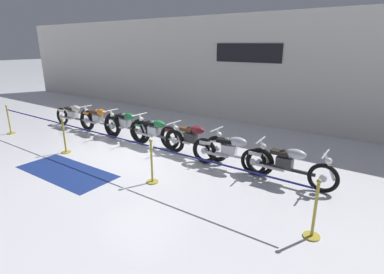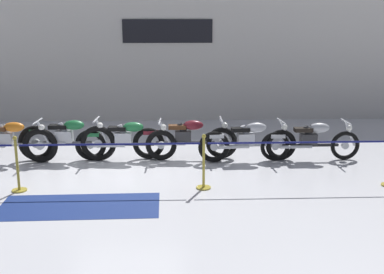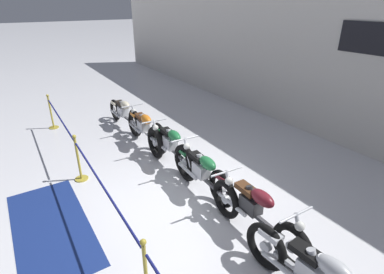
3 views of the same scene
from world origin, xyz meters
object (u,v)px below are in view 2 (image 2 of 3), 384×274
stanchion_far_left (38,153)px  stanchion_mid_left (18,173)px  motorcycle_green_3 (126,141)px  floor_banner (79,206)px  motorcycle_maroon_4 (186,139)px  stanchion_mid_right (204,170)px  motorcycle_orange_1 (7,142)px  motorcycle_green_2 (67,140)px  motorcycle_silver_5 (248,141)px  motorcycle_silver_6 (311,140)px

stanchion_far_left → stanchion_mid_left: size_ratio=9.95×
motorcycle_green_3 → floor_banner: size_ratio=0.84×
stanchion_mid_left → floor_banner: (1.26, -0.82, -0.35)m
motorcycle_maroon_4 → stanchion_far_left: (-2.77, -2.00, 0.27)m
stanchion_mid_right → motorcycle_maroon_4: bearing=98.0°
motorcycle_orange_1 → motorcycle_maroon_4: bearing=2.1°
motorcycle_green_2 → motorcycle_green_3: (1.32, -0.02, -0.03)m
motorcycle_silver_5 → stanchion_mid_right: stanchion_mid_right is taller
motorcycle_silver_5 → motorcycle_silver_6: size_ratio=0.99×
motorcycle_silver_5 → stanchion_far_left: bearing=-157.4°
motorcycle_silver_5 → motorcycle_silver_6: (1.42, 0.02, 0.00)m
motorcycle_green_3 → stanchion_mid_right: size_ratio=2.18×
motorcycle_orange_1 → stanchion_far_left: size_ratio=0.21×
motorcycle_silver_5 → stanchion_mid_left: size_ratio=2.13×
motorcycle_orange_1 → motorcycle_green_3: bearing=1.6°
motorcycle_green_2 → stanchion_mid_right: 3.53m
stanchion_mid_left → motorcycle_orange_1: bearing=113.0°
motorcycle_silver_6 → stanchion_mid_right: stanchion_mid_right is taller
motorcycle_green_2 → stanchion_mid_left: (-0.51, -1.95, -0.13)m
stanchion_far_left → stanchion_mid_left: (-0.39, -0.00, -0.38)m
stanchion_far_left → motorcycle_green_3: bearing=53.4°
motorcycle_silver_5 → floor_banner: bearing=-142.3°
motorcycle_green_2 → motorcycle_maroon_4: bearing=1.1°
motorcycle_green_3 → stanchion_far_left: 2.41m
motorcycle_green_2 → motorcycle_silver_5: motorcycle_green_2 is taller
motorcycle_green_3 → motorcycle_silver_6: (4.16, -0.17, 0.00)m
motorcycle_orange_1 → motorcycle_silver_5: 5.35m
motorcycle_orange_1 → motorcycle_green_2: 1.29m
motorcycle_green_2 → motorcycle_maroon_4: motorcycle_green_2 is taller
motorcycle_maroon_4 → stanchion_far_left: bearing=-144.3°
motorcycle_green_3 → stanchion_mid_right: (1.63, -1.92, -0.10)m
floor_banner → motorcycle_maroon_4: bearing=55.1°
motorcycle_orange_1 → stanchion_mid_right: bearing=-23.6°
motorcycle_green_3 → stanchion_far_left: stanchion_far_left is taller
motorcycle_orange_1 → stanchion_mid_left: size_ratio=2.13×
motorcycle_maroon_4 → stanchion_mid_left: (-3.17, -2.00, -0.11)m
motorcycle_silver_5 → floor_banner: (-3.30, -2.55, -0.45)m
motorcycle_orange_1 → floor_banner: motorcycle_orange_1 is taller
motorcycle_maroon_4 → stanchion_mid_right: size_ratio=2.28×
stanchion_far_left → motorcycle_orange_1: bearing=122.5°
motorcycle_green_3 → motorcycle_silver_5: size_ratio=1.03×
motorcycle_silver_6 → motorcycle_green_2: bearing=178.0°
motorcycle_green_3 → stanchion_mid_left: (-1.82, -1.92, -0.10)m
stanchion_mid_right → floor_banner: stanchion_mid_right is taller
motorcycle_silver_5 → stanchion_mid_left: (-4.56, -1.73, -0.10)m
motorcycle_green_2 → stanchion_far_left: bearing=-93.3°
motorcycle_silver_6 → floor_banner: bearing=-151.5°
motorcycle_orange_1 → motorcycle_green_3: motorcycle_orange_1 is taller
floor_banner → motorcycle_silver_6: bearing=27.8°
motorcycle_orange_1 → stanchion_mid_left: bearing=-67.0°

